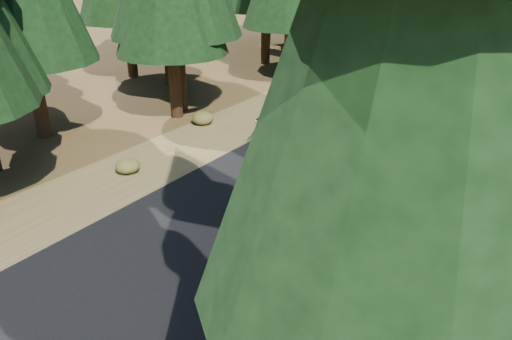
{
  "coord_description": "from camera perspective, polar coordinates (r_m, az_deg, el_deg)",
  "views": [
    {
      "loc": [
        6.96,
        -8.73,
        6.74
      ],
      "look_at": [
        0.0,
        1.5,
        1.1
      ],
      "focal_mm": 35.0,
      "sensor_mm": 36.0,
      "label": 1
    }
  ],
  "objects": [
    {
      "name": "ground",
      "position": [
        13.04,
        -3.74,
        -6.67
      ],
      "size": [
        120.0,
        120.0,
        0.0
      ],
      "primitive_type": "plane",
      "color": "#433418",
      "rests_on": "ground"
    },
    {
      "name": "road",
      "position": [
        16.8,
        6.73,
        0.7
      ],
      "size": [
        6.0,
        100.0,
        0.01
      ],
      "primitive_type": "cube",
      "color": "black",
      "rests_on": "ground"
    },
    {
      "name": "shoulder_l",
      "position": [
        19.17,
        -5.5,
        3.81
      ],
      "size": [
        3.2,
        100.0,
        0.01
      ],
      "primitive_type": "cube",
      "color": "brown",
      "rests_on": "ground"
    },
    {
      "name": "shoulder_r",
      "position": [
        15.47,
        21.94,
        -3.23
      ],
      "size": [
        3.2,
        100.0,
        0.01
      ],
      "primitive_type": "cube",
      "color": "brown",
      "rests_on": "ground"
    },
    {
      "name": "understory_shrubs",
      "position": [
        18.65,
        13.23,
        3.53
      ],
      "size": [
        15.8,
        31.34,
        0.62
      ],
      "color": "#474C1E",
      "rests_on": "ground"
    },
    {
      "name": "rider_lead",
      "position": [
        12.34,
        2.44,
        -5.45
      ],
      "size": [
        0.69,
        1.96,
        1.72
      ],
      "rotation": [
        0.0,
        0.0,
        3.2
      ],
      "color": "silver",
      "rests_on": "road"
    },
    {
      "name": "rider_follow",
      "position": [
        17.87,
        1.33,
        4.35
      ],
      "size": [
        0.6,
        1.96,
        1.74
      ],
      "rotation": [
        0.0,
        0.0,
        3.15
      ],
      "color": "#97250A",
      "rests_on": "road"
    }
  ]
}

